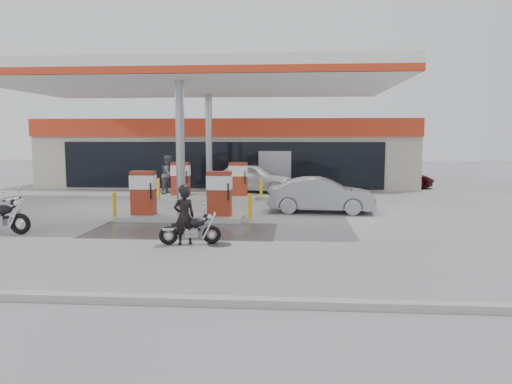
{
  "coord_description": "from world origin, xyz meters",
  "views": [
    {
      "loc": [
        4.09,
        -15.67,
        3.07
      ],
      "look_at": [
        2.82,
        0.68,
        1.2
      ],
      "focal_mm": 35.0,
      "sensor_mm": 36.0,
      "label": 1
    }
  ],
  "objects_px": {
    "hatchback_silver": "(321,195)",
    "parked_car_left": "(103,175)",
    "pump_island_near": "(181,201)",
    "attendant": "(169,174)",
    "sedan_white": "(252,178)",
    "parked_car_right": "(395,177)",
    "pump_island_far": "(209,184)",
    "main_motorcycle": "(191,230)",
    "biker_main": "(184,216)"
  },
  "relations": [
    {
      "from": "hatchback_silver",
      "to": "parked_car_right",
      "type": "xyz_separation_m",
      "value": [
        4.83,
        9.8,
        -0.09
      ]
    },
    {
      "from": "parked_car_right",
      "to": "pump_island_far",
      "type": "bearing_deg",
      "value": 118.64
    },
    {
      "from": "attendant",
      "to": "hatchback_silver",
      "type": "height_order",
      "value": "attendant"
    },
    {
      "from": "sedan_white",
      "to": "pump_island_near",
      "type": "bearing_deg",
      "value": -179.06
    },
    {
      "from": "biker_main",
      "to": "sedan_white",
      "type": "relative_size",
      "value": 0.35
    },
    {
      "from": "main_motorcycle",
      "to": "parked_car_left",
      "type": "relative_size",
      "value": 0.37
    },
    {
      "from": "pump_island_near",
      "to": "biker_main",
      "type": "height_order",
      "value": "pump_island_near"
    },
    {
      "from": "pump_island_near",
      "to": "parked_car_right",
      "type": "relative_size",
      "value": 1.18
    },
    {
      "from": "sedan_white",
      "to": "hatchback_silver",
      "type": "distance_m",
      "value": 7.78
    },
    {
      "from": "hatchback_silver",
      "to": "parked_car_left",
      "type": "xyz_separation_m",
      "value": [
        -12.54,
        9.15,
        -0.02
      ]
    },
    {
      "from": "parked_car_left",
      "to": "parked_car_right",
      "type": "distance_m",
      "value": 17.38
    },
    {
      "from": "parked_car_right",
      "to": "parked_car_left",
      "type": "bearing_deg",
      "value": 89.82
    },
    {
      "from": "main_motorcycle",
      "to": "biker_main",
      "type": "distance_m",
      "value": 0.45
    },
    {
      "from": "main_motorcycle",
      "to": "parked_car_right",
      "type": "height_order",
      "value": "parked_car_right"
    },
    {
      "from": "parked_car_right",
      "to": "main_motorcycle",
      "type": "bearing_deg",
      "value": 148.83
    },
    {
      "from": "attendant",
      "to": "parked_car_right",
      "type": "bearing_deg",
      "value": -56.57
    },
    {
      "from": "sedan_white",
      "to": "attendant",
      "type": "distance_m",
      "value": 4.44
    },
    {
      "from": "pump_island_far",
      "to": "sedan_white",
      "type": "relative_size",
      "value": 1.12
    },
    {
      "from": "biker_main",
      "to": "attendant",
      "type": "relative_size",
      "value": 0.8
    },
    {
      "from": "pump_island_near",
      "to": "main_motorcycle",
      "type": "relative_size",
      "value": 2.96
    },
    {
      "from": "main_motorcycle",
      "to": "biker_main",
      "type": "xyz_separation_m",
      "value": [
        -0.18,
        -0.04,
        0.41
      ]
    },
    {
      "from": "parked_car_left",
      "to": "pump_island_far",
      "type": "bearing_deg",
      "value": -116.39
    },
    {
      "from": "pump_island_near",
      "to": "parked_car_right",
      "type": "distance_m",
      "value": 15.62
    },
    {
      "from": "hatchback_silver",
      "to": "pump_island_far",
      "type": "bearing_deg",
      "value": 56.65
    },
    {
      "from": "pump_island_far",
      "to": "parked_car_left",
      "type": "relative_size",
      "value": 1.1
    },
    {
      "from": "main_motorcycle",
      "to": "parked_car_right",
      "type": "distance_m",
      "value": 18.26
    },
    {
      "from": "pump_island_far",
      "to": "main_motorcycle",
      "type": "bearing_deg",
      "value": -83.19
    },
    {
      "from": "parked_car_left",
      "to": "pump_island_near",
      "type": "bearing_deg",
      "value": -137.42
    },
    {
      "from": "pump_island_far",
      "to": "hatchback_silver",
      "type": "relative_size",
      "value": 1.22
    },
    {
      "from": "parked_car_left",
      "to": "parked_car_right",
      "type": "bearing_deg",
      "value": -78.26
    },
    {
      "from": "pump_island_near",
      "to": "main_motorcycle",
      "type": "height_order",
      "value": "pump_island_near"
    },
    {
      "from": "pump_island_far",
      "to": "hatchback_silver",
      "type": "distance_m",
      "value": 6.42
    },
    {
      "from": "pump_island_near",
      "to": "attendant",
      "type": "height_order",
      "value": "attendant"
    },
    {
      "from": "main_motorcycle",
      "to": "parked_car_right",
      "type": "xyz_separation_m",
      "value": [
        8.81,
        15.99,
        0.21
      ]
    },
    {
      "from": "attendant",
      "to": "pump_island_near",
      "type": "bearing_deg",
      "value": -146.47
    },
    {
      "from": "hatchback_silver",
      "to": "parked_car_left",
      "type": "distance_m",
      "value": 15.52
    },
    {
      "from": "pump_island_far",
      "to": "parked_car_left",
      "type": "height_order",
      "value": "pump_island_far"
    },
    {
      "from": "main_motorcycle",
      "to": "hatchback_silver",
      "type": "height_order",
      "value": "hatchback_silver"
    },
    {
      "from": "attendant",
      "to": "parked_car_right",
      "type": "xyz_separation_m",
      "value": [
        12.53,
        3.87,
        -0.4
      ]
    },
    {
      "from": "pump_island_far",
      "to": "parked_car_right",
      "type": "bearing_deg",
      "value": 30.96
    },
    {
      "from": "pump_island_near",
      "to": "pump_island_far",
      "type": "bearing_deg",
      "value": 90.0
    },
    {
      "from": "pump_island_near",
      "to": "biker_main",
      "type": "relative_size",
      "value": 3.19
    },
    {
      "from": "sedan_white",
      "to": "parked_car_right",
      "type": "distance_m",
      "value": 8.69
    },
    {
      "from": "pump_island_near",
      "to": "hatchback_silver",
      "type": "bearing_deg",
      "value": 23.05
    },
    {
      "from": "pump_island_far",
      "to": "sedan_white",
      "type": "xyz_separation_m",
      "value": [
        1.77,
        3.2,
        0.07
      ]
    },
    {
      "from": "pump_island_far",
      "to": "parked_car_left",
      "type": "bearing_deg",
      "value": 144.01
    },
    {
      "from": "biker_main",
      "to": "parked_car_right",
      "type": "relative_size",
      "value": 0.37
    },
    {
      "from": "pump_island_near",
      "to": "hatchback_silver",
      "type": "xyz_separation_m",
      "value": [
        5.17,
        2.2,
        -0.01
      ]
    },
    {
      "from": "attendant",
      "to": "parked_car_right",
      "type": "relative_size",
      "value": 0.46
    },
    {
      "from": "sedan_white",
      "to": "parked_car_right",
      "type": "xyz_separation_m",
      "value": [
        8.23,
        2.8,
        -0.17
      ]
    }
  ]
}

